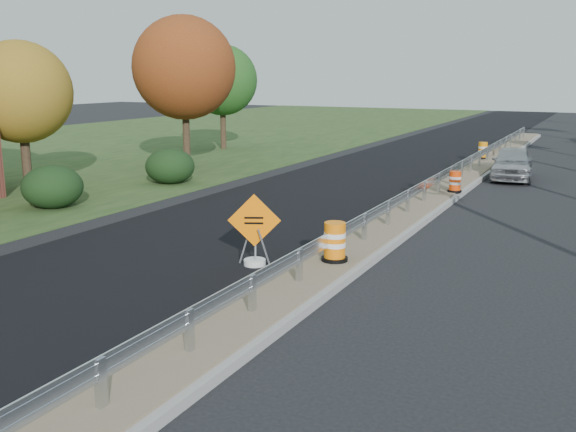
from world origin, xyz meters
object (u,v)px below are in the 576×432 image
at_px(barrel_median_near, 335,242).
at_px(barrel_median_far, 483,151).
at_px(barrel_median_mid, 455,182).
at_px(car_silver, 512,163).
at_px(caution_sign, 255,248).

distance_m(barrel_median_near, barrel_median_far, 21.08).
bearing_deg(barrel_median_mid, barrel_median_near, -92.54).
height_order(barrel_median_near, barrel_median_mid, barrel_median_near).
relative_size(barrel_median_near, barrel_median_mid, 1.19).
bearing_deg(barrel_median_far, car_silver, -66.04).
relative_size(caution_sign, barrel_median_far, 2.08).
distance_m(barrel_median_near, car_silver, 16.26).
relative_size(caution_sign, barrel_median_near, 1.90).
bearing_deg(barrel_median_near, barrel_median_far, 91.26).
bearing_deg(car_silver, caution_sign, -108.01).
bearing_deg(barrel_median_far, barrel_median_mid, -84.97).
relative_size(barrel_median_far, car_silver, 0.20).
height_order(caution_sign, barrel_median_near, caution_sign).
bearing_deg(car_silver, barrel_median_far, 108.09).
xyz_separation_m(barrel_median_mid, car_silver, (1.25, 5.65, 0.12)).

